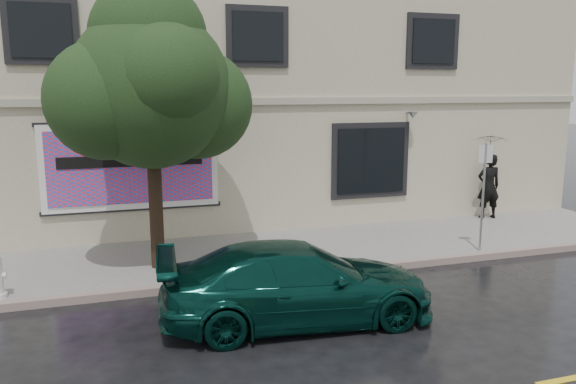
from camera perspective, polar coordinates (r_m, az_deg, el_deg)
name	(u,v)px	position (r m, az deg, el deg)	size (l,w,h in m)	color
ground	(328,305)	(10.57, 4.06, -11.37)	(90.00, 90.00, 0.00)	black
sidewalk	(278,252)	(13.45, -1.06, -6.16)	(20.00, 3.50, 0.15)	gray
curb	(301,275)	(11.86, 1.38, -8.47)	(20.00, 0.18, 0.16)	gray
building	(227,102)	(18.46, -6.23, 9.12)	(20.00, 8.12, 7.00)	beige
billboard	(132,167)	(14.15, -15.59, 2.50)	(4.30, 0.16, 2.20)	white
car	(298,283)	(9.64, 0.99, -9.23)	(2.05, 4.65, 1.35)	#08302A
pedestrian	(489,186)	(17.43, 19.71, 0.56)	(0.69, 0.46, 1.90)	black
umbrella	(492,141)	(17.27, 19.98, 4.93)	(1.05, 1.05, 0.77)	black
street_tree	(151,89)	(11.91, -13.77, 10.08)	(3.26, 3.26, 5.40)	black
sign_pole	(484,187)	(13.72, 19.25, 0.49)	(0.30, 0.14, 2.55)	#97989F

